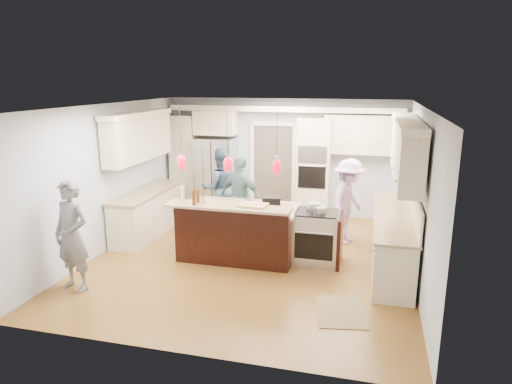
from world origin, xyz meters
TOP-DOWN VIEW (x-y plane):
  - ground_plane at (0.00, 0.00)m, footprint 6.00×6.00m
  - room_shell at (0.00, 0.00)m, footprint 5.54×6.04m
  - refrigerator at (-1.55, 2.64)m, footprint 0.90×0.70m
  - oven_column at (0.75, 2.67)m, footprint 0.72×0.69m
  - back_upper_cabinets at (-0.75, 2.76)m, footprint 5.30×0.61m
  - right_counter_run at (2.44, 0.30)m, footprint 0.64×3.10m
  - left_cabinets at (-2.44, 0.80)m, footprint 0.64×2.30m
  - kitchen_island at (-0.25, 0.07)m, footprint 2.10×1.46m
  - island_range at (1.16, 0.15)m, footprint 0.82×0.71m
  - pendant_lights at (-0.25, -0.51)m, footprint 1.75×0.15m
  - person_bar_end at (-2.30, -1.80)m, footprint 0.70×0.54m
  - person_far_left at (-1.10, 1.60)m, footprint 1.04×0.95m
  - person_far_right at (-0.50, 1.09)m, footprint 1.06×0.75m
  - person_range_side at (1.60, 1.30)m, footprint 0.92×1.21m
  - floor_rug at (1.69, -1.54)m, footprint 0.80×1.04m
  - water_bottle at (-1.02, -0.59)m, footprint 0.09×0.09m
  - beer_bottle_a at (-1.09, -0.47)m, footprint 0.08×0.08m
  - beer_bottle_b at (-0.79, -0.66)m, footprint 0.09×0.09m
  - beer_bottle_c at (-0.79, -0.48)m, footprint 0.06×0.06m
  - drink_can at (-0.69, -0.50)m, footprint 0.07×0.07m
  - cutting_board at (0.16, -0.47)m, footprint 0.48×0.37m
  - pot_large at (1.07, 0.18)m, footprint 0.25×0.25m
  - pot_small at (1.18, 0.07)m, footprint 0.23×0.23m

SIDE VIEW (x-z plane):
  - ground_plane at x=0.00m, z-range 0.00..0.00m
  - floor_rug at x=1.69m, z-range 0.00..0.01m
  - island_range at x=1.16m, z-range 0.00..0.92m
  - kitchen_island at x=-0.25m, z-range -0.07..1.05m
  - person_range_side at x=1.60m, z-range 0.00..1.66m
  - person_far_right at x=-0.50m, z-range 0.00..1.67m
  - person_bar_end at x=-2.30m, z-range 0.00..1.71m
  - person_far_left at x=-1.10m, z-range 0.00..1.72m
  - refrigerator at x=-1.55m, z-range 0.00..1.80m
  - pot_small at x=1.18m, z-range 0.92..1.03m
  - pot_large at x=1.07m, z-range 0.92..1.07m
  - right_counter_run at x=2.44m, z-range -0.20..2.31m
  - left_cabinets at x=-2.44m, z-range -0.20..2.31m
  - cutting_board at x=0.16m, z-range 1.12..1.15m
  - oven_column at x=0.75m, z-range 0.00..2.30m
  - drink_can at x=-0.69m, z-range 1.12..1.24m
  - beer_bottle_c at x=-0.79m, z-range 1.12..1.35m
  - beer_bottle_a at x=-1.09m, z-range 1.12..1.37m
  - beer_bottle_b at x=-0.79m, z-range 1.12..1.38m
  - water_bottle at x=-1.02m, z-range 1.12..1.40m
  - back_upper_cabinets at x=-0.75m, z-range 0.40..2.94m
  - pendant_lights at x=-0.25m, z-range 1.29..2.32m
  - room_shell at x=0.00m, z-range 0.46..3.18m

